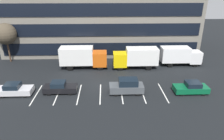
{
  "coord_description": "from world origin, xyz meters",
  "views": [
    {
      "loc": [
        0.69,
        -26.81,
        13.33
      ],
      "look_at": [
        1.72,
        1.95,
        1.4
      ],
      "focal_mm": 33.06,
      "sensor_mm": 36.0,
      "label": 1
    }
  ],
  "objects_px": {
    "box_truck_yellow": "(136,57)",
    "sedan_black": "(60,87)",
    "suv_charcoal": "(127,86)",
    "box_truck_white": "(180,55)",
    "box_truck_orange": "(83,57)",
    "sedan_silver": "(14,89)",
    "sedan_forest": "(191,88)",
    "bare_tree": "(5,34)"
  },
  "relations": [
    {
      "from": "box_truck_yellow",
      "to": "suv_charcoal",
      "type": "bearing_deg",
      "value": -105.61
    },
    {
      "from": "box_truck_yellow",
      "to": "sedan_forest",
      "type": "distance_m",
      "value": 11.0
    },
    {
      "from": "box_truck_orange",
      "to": "sedan_forest",
      "type": "height_order",
      "value": "box_truck_orange"
    },
    {
      "from": "sedan_silver",
      "to": "sedan_forest",
      "type": "height_order",
      "value": "sedan_silver"
    },
    {
      "from": "bare_tree",
      "to": "sedan_silver",
      "type": "bearing_deg",
      "value": -65.47
    },
    {
      "from": "box_truck_orange",
      "to": "box_truck_yellow",
      "type": "relative_size",
      "value": 1.04
    },
    {
      "from": "box_truck_yellow",
      "to": "bare_tree",
      "type": "bearing_deg",
      "value": 169.97
    },
    {
      "from": "box_truck_orange",
      "to": "box_truck_yellow",
      "type": "xyz_separation_m",
      "value": [
        9.07,
        -0.33,
        -0.09
      ]
    },
    {
      "from": "box_truck_white",
      "to": "sedan_forest",
      "type": "relative_size",
      "value": 1.61
    },
    {
      "from": "box_truck_yellow",
      "to": "bare_tree",
      "type": "distance_m",
      "value": 23.55
    },
    {
      "from": "box_truck_yellow",
      "to": "sedan_black",
      "type": "bearing_deg",
      "value": -143.52
    },
    {
      "from": "sedan_silver",
      "to": "sedan_forest",
      "type": "xyz_separation_m",
      "value": [
        23.16,
        -0.31,
        -0.01
      ]
    },
    {
      "from": "box_truck_orange",
      "to": "box_truck_white",
      "type": "bearing_deg",
      "value": 2.66
    },
    {
      "from": "box_truck_orange",
      "to": "bare_tree",
      "type": "bearing_deg",
      "value": 164.96
    },
    {
      "from": "box_truck_white",
      "to": "box_truck_yellow",
      "type": "xyz_separation_m",
      "value": [
        -7.9,
        -1.12,
        0.13
      ]
    },
    {
      "from": "box_truck_yellow",
      "to": "sedan_black",
      "type": "relative_size",
      "value": 1.75
    },
    {
      "from": "box_truck_white",
      "to": "suv_charcoal",
      "type": "distance_m",
      "value": 14.39
    },
    {
      "from": "box_truck_orange",
      "to": "bare_tree",
      "type": "xyz_separation_m",
      "value": [
        -13.9,
        3.74,
        3.14
      ]
    },
    {
      "from": "box_truck_orange",
      "to": "suv_charcoal",
      "type": "xyz_separation_m",
      "value": [
        6.61,
        -9.14,
        -1.1
      ]
    },
    {
      "from": "suv_charcoal",
      "to": "bare_tree",
      "type": "distance_m",
      "value": 24.59
    },
    {
      "from": "box_truck_orange",
      "to": "box_truck_white",
      "type": "height_order",
      "value": "box_truck_orange"
    },
    {
      "from": "sedan_forest",
      "to": "bare_tree",
      "type": "bearing_deg",
      "value": 155.6
    },
    {
      "from": "sedan_silver",
      "to": "suv_charcoal",
      "type": "bearing_deg",
      "value": -0.12
    },
    {
      "from": "suv_charcoal",
      "to": "bare_tree",
      "type": "xyz_separation_m",
      "value": [
        -20.51,
        12.88,
        4.24
      ]
    },
    {
      "from": "sedan_silver",
      "to": "box_truck_orange",
      "type": "bearing_deg",
      "value": 48.59
    },
    {
      "from": "sedan_black",
      "to": "bare_tree",
      "type": "distance_m",
      "value": 17.62
    },
    {
      "from": "sedan_forest",
      "to": "suv_charcoal",
      "type": "bearing_deg",
      "value": 178.1
    },
    {
      "from": "box_truck_white",
      "to": "sedan_forest",
      "type": "distance_m",
      "value": 10.44
    },
    {
      "from": "sedan_silver",
      "to": "sedan_forest",
      "type": "bearing_deg",
      "value": -0.77
    },
    {
      "from": "sedan_black",
      "to": "bare_tree",
      "type": "relative_size",
      "value": 0.61
    },
    {
      "from": "box_truck_yellow",
      "to": "sedan_forest",
      "type": "height_order",
      "value": "box_truck_yellow"
    },
    {
      "from": "box_truck_white",
      "to": "sedan_forest",
      "type": "height_order",
      "value": "box_truck_white"
    },
    {
      "from": "box_truck_orange",
      "to": "sedan_silver",
      "type": "relative_size",
      "value": 1.78
    },
    {
      "from": "box_truck_yellow",
      "to": "suv_charcoal",
      "type": "relative_size",
      "value": 1.71
    },
    {
      "from": "sedan_black",
      "to": "sedan_forest",
      "type": "xyz_separation_m",
      "value": [
        17.37,
        -0.73,
        0.01
      ]
    },
    {
      "from": "box_truck_orange",
      "to": "sedan_black",
      "type": "height_order",
      "value": "box_truck_orange"
    },
    {
      "from": "box_truck_orange",
      "to": "box_truck_white",
      "type": "relative_size",
      "value": 1.12
    },
    {
      "from": "box_truck_orange",
      "to": "box_truck_yellow",
      "type": "bearing_deg",
      "value": -2.06
    },
    {
      "from": "suv_charcoal",
      "to": "box_truck_white",
      "type": "bearing_deg",
      "value": 43.78
    },
    {
      "from": "box_truck_white",
      "to": "suv_charcoal",
      "type": "relative_size",
      "value": 1.59
    },
    {
      "from": "sedan_black",
      "to": "box_truck_orange",
      "type": "bearing_deg",
      "value": 75.47
    },
    {
      "from": "suv_charcoal",
      "to": "sedan_forest",
      "type": "xyz_separation_m",
      "value": [
        8.51,
        -0.28,
        -0.23
      ]
    }
  ]
}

